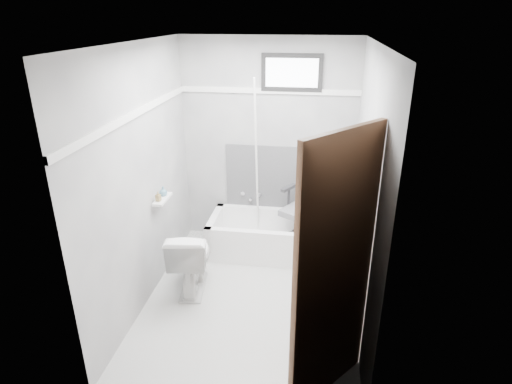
% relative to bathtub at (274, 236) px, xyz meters
% --- Properties ---
extents(floor, '(2.60, 2.60, 0.00)m').
position_rel_bathtub_xyz_m(floor, '(-0.13, -0.93, -0.21)').
color(floor, silver).
rests_on(floor, ground).
extents(ceiling, '(2.60, 2.60, 0.00)m').
position_rel_bathtub_xyz_m(ceiling, '(-0.13, -0.93, 2.19)').
color(ceiling, silver).
rests_on(ceiling, floor).
extents(wall_back, '(2.00, 0.02, 2.40)m').
position_rel_bathtub_xyz_m(wall_back, '(-0.13, 0.37, 0.99)').
color(wall_back, slate).
rests_on(wall_back, floor).
extents(wall_front, '(2.00, 0.02, 2.40)m').
position_rel_bathtub_xyz_m(wall_front, '(-0.13, -2.23, 0.99)').
color(wall_front, slate).
rests_on(wall_front, floor).
extents(wall_left, '(0.02, 2.60, 2.40)m').
position_rel_bathtub_xyz_m(wall_left, '(-1.13, -0.93, 0.99)').
color(wall_left, slate).
rests_on(wall_left, floor).
extents(wall_right, '(0.02, 2.60, 2.40)m').
position_rel_bathtub_xyz_m(wall_right, '(0.87, -0.93, 0.99)').
color(wall_right, slate).
rests_on(wall_right, floor).
extents(bathtub, '(1.50, 0.70, 0.42)m').
position_rel_bathtub_xyz_m(bathtub, '(0.00, 0.00, 0.00)').
color(bathtub, white).
rests_on(bathtub, floor).
extents(office_chair, '(0.74, 0.74, 0.94)m').
position_rel_bathtub_xyz_m(office_chair, '(0.35, 0.05, 0.38)').
color(office_chair, slate).
rests_on(office_chair, bathtub).
extents(toilet, '(0.47, 0.74, 0.68)m').
position_rel_bathtub_xyz_m(toilet, '(-0.75, -0.83, 0.13)').
color(toilet, white).
rests_on(toilet, floor).
extents(door, '(0.78, 0.78, 2.00)m').
position_rel_bathtub_xyz_m(door, '(0.85, -2.21, 0.79)').
color(door, '#54361F').
rests_on(door, floor).
extents(window, '(0.66, 0.04, 0.40)m').
position_rel_bathtub_xyz_m(window, '(0.12, 0.36, 1.81)').
color(window, black).
rests_on(window, wall_back).
extents(backerboard, '(1.50, 0.02, 0.78)m').
position_rel_bathtub_xyz_m(backerboard, '(0.12, 0.36, 0.59)').
color(backerboard, '#4C4C4F').
rests_on(backerboard, wall_back).
extents(trim_back, '(2.00, 0.02, 0.06)m').
position_rel_bathtub_xyz_m(trim_back, '(-0.13, 0.36, 1.61)').
color(trim_back, white).
rests_on(trim_back, wall_back).
extents(trim_left, '(0.02, 2.60, 0.06)m').
position_rel_bathtub_xyz_m(trim_left, '(-1.12, -0.93, 1.61)').
color(trim_left, white).
rests_on(trim_left, wall_left).
extents(pole, '(0.02, 0.34, 1.93)m').
position_rel_bathtub_xyz_m(pole, '(-0.23, 0.13, 0.84)').
color(pole, white).
rests_on(pole, bathtub).
extents(shelf, '(0.10, 0.32, 0.02)m').
position_rel_bathtub_xyz_m(shelf, '(-1.06, -0.66, 0.69)').
color(shelf, white).
rests_on(shelf, wall_left).
extents(soap_bottle_a, '(0.05, 0.05, 0.10)m').
position_rel_bathtub_xyz_m(soap_bottle_a, '(-1.07, -0.74, 0.76)').
color(soap_bottle_a, olive).
rests_on(soap_bottle_a, shelf).
extents(soap_bottle_b, '(0.11, 0.11, 0.10)m').
position_rel_bathtub_xyz_m(soap_bottle_b, '(-1.07, -0.60, 0.75)').
color(soap_bottle_b, teal).
rests_on(soap_bottle_b, shelf).
extents(faucet, '(0.26, 0.10, 0.16)m').
position_rel_bathtub_xyz_m(faucet, '(-0.33, 0.34, 0.34)').
color(faucet, silver).
rests_on(faucet, wall_back).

